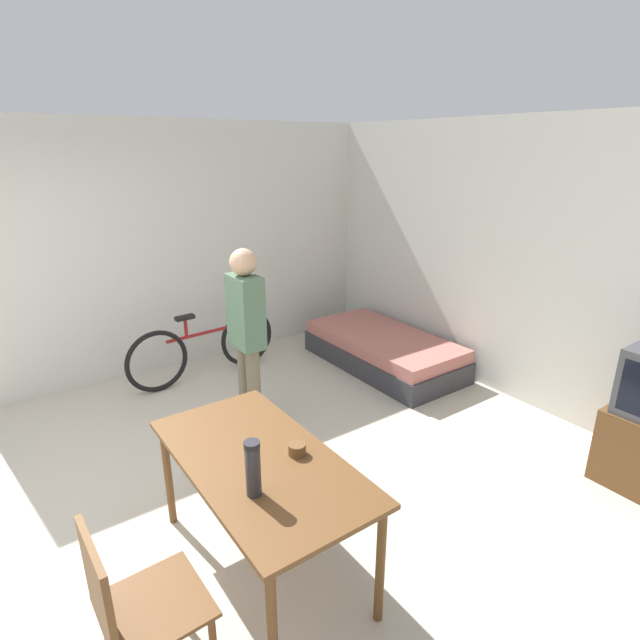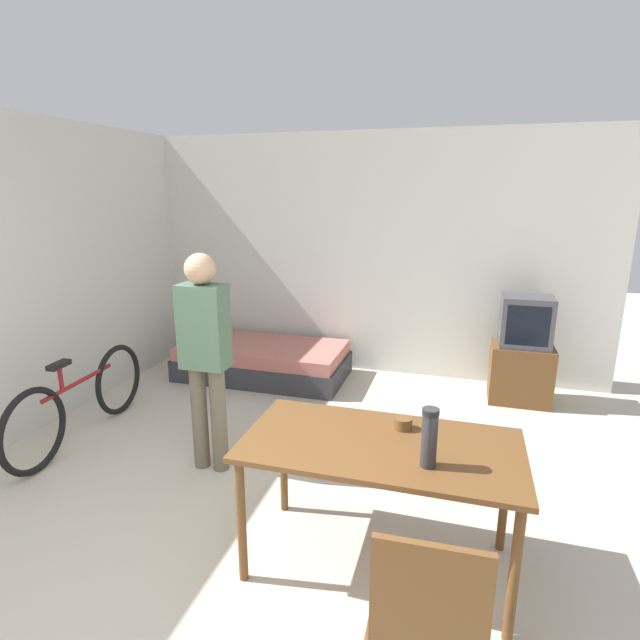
# 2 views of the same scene
# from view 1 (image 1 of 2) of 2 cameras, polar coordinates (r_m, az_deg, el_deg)

# --- Properties ---
(ground_plane) EXTENTS (20.00, 20.00, 0.00)m
(ground_plane) POSITION_cam_1_polar(r_m,az_deg,el_deg) (3.89, -25.44, -21.51)
(ground_plane) COLOR beige
(wall_back) EXTENTS (5.63, 0.06, 2.70)m
(wall_back) POSITION_cam_1_polar(r_m,az_deg,el_deg) (5.33, 19.01, 6.61)
(wall_back) COLOR silver
(wall_back) RESTS_ON ground_plane
(wall_left) EXTENTS (0.06, 4.99, 2.70)m
(wall_left) POSITION_cam_1_polar(r_m,az_deg,el_deg) (5.92, -12.63, 8.37)
(wall_left) COLOR silver
(wall_left) RESTS_ON ground_plane
(daybed) EXTENTS (1.88, 0.94, 0.38)m
(daybed) POSITION_cam_1_polar(r_m,az_deg,el_deg) (5.83, 7.26, -3.45)
(daybed) COLOR #333338
(daybed) RESTS_ON ground_plane
(dining_table) EXTENTS (1.49, 0.77, 0.76)m
(dining_table) POSITION_cam_1_polar(r_m,az_deg,el_deg) (2.98, -6.94, -16.67)
(dining_table) COLOR brown
(dining_table) RESTS_ON ground_plane
(wooden_chair) EXTENTS (0.47, 0.47, 0.92)m
(wooden_chair) POSITION_cam_1_polar(r_m,az_deg,el_deg) (2.65, -20.87, -28.17)
(wooden_chair) COLOR brown
(wooden_chair) RESTS_ON ground_plane
(bicycle) EXTENTS (0.17, 1.74, 0.75)m
(bicycle) POSITION_cam_1_polar(r_m,az_deg,el_deg) (5.59, -13.09, -3.12)
(bicycle) COLOR black
(bicycle) RESTS_ON ground_plane
(person_standing) EXTENTS (0.34, 0.22, 1.66)m
(person_standing) POSITION_cam_1_polar(r_m,az_deg,el_deg) (4.23, -8.39, -1.12)
(person_standing) COLOR #6B604C
(person_standing) RESTS_ON ground_plane
(thermos_flask) EXTENTS (0.08, 0.08, 0.30)m
(thermos_flask) POSITION_cam_1_polar(r_m,az_deg,el_deg) (2.59, -7.68, -16.23)
(thermos_flask) COLOR #2D2D33
(thermos_flask) RESTS_ON dining_table
(mate_bowl) EXTENTS (0.10, 0.10, 0.07)m
(mate_bowl) POSITION_cam_1_polar(r_m,az_deg,el_deg) (2.93, -2.65, -14.52)
(mate_bowl) COLOR brown
(mate_bowl) RESTS_ON dining_table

